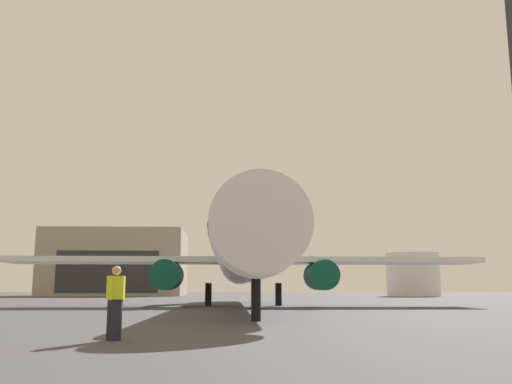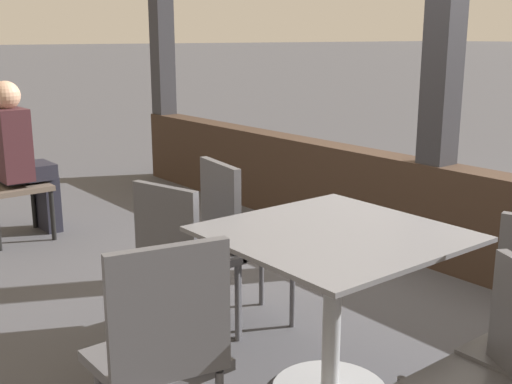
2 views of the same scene
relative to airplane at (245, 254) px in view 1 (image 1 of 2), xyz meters
name	(u,v)px [view 1 (image 1 of 2)]	position (x,y,z in m)	size (l,w,h in m)	color
ground_plane	(203,304)	(-2.98, 7.57, -3.29)	(220.00, 220.00, 0.00)	#424247
airplane	(245,254)	(0.00, 0.00, 0.00)	(31.26, 35.80, 10.08)	silver
ground_crew_worker	(115,301)	(-3.70, -21.68, -2.39)	(0.40, 0.55, 1.74)	black
distant_hangar	(117,263)	(-18.34, 52.32, 1.66)	(20.70, 14.20, 9.92)	#9E9384
fuel_storage_tank	(413,275)	(25.55, 44.41, -0.22)	(7.54, 7.54, 6.14)	white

